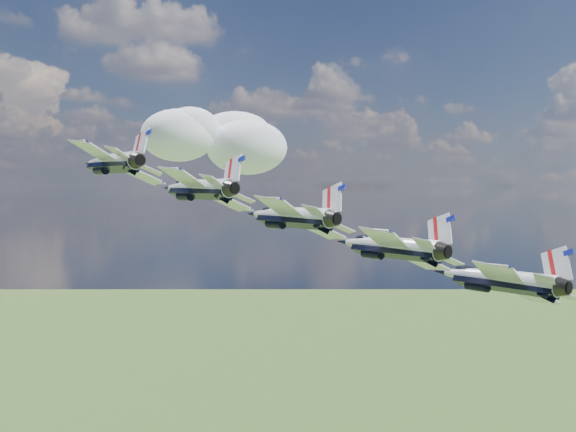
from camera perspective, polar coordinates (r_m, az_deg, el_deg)
name	(u,v)px	position (r m, az deg, el deg)	size (l,w,h in m)	color
cloud_far	(213,139)	(284.51, -6.64, 6.81)	(59.18, 46.49, 23.25)	white
jet_0	(110,162)	(85.74, -15.52, 4.64)	(11.82, 17.50, 5.23)	white
jet_1	(196,188)	(80.39, -8.18, 2.47)	(11.82, 17.50, 5.23)	white
jet_2	(288,216)	(76.66, 0.00, 0.00)	(11.82, 17.50, 5.23)	white
jet_3	(387,246)	(74.77, 8.80, -2.66)	(11.82, 17.50, 5.23)	white
jet_4	(494,279)	(74.89, 17.86, -5.31)	(11.82, 17.50, 5.23)	white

